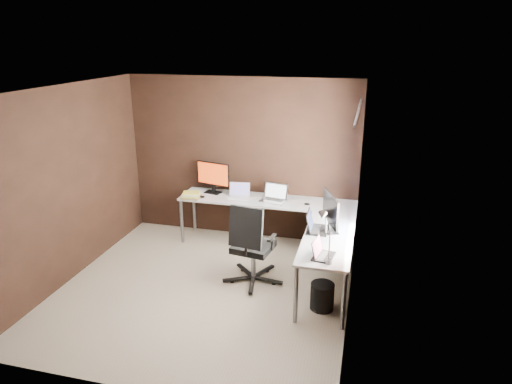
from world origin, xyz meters
TOP-DOWN VIEW (x-y plane):
  - room at (0.34, 0.07)m, footprint 3.60×3.60m
  - desk at (0.84, 1.04)m, footprint 2.65×2.25m
  - drawer_pedestal at (1.43, 1.15)m, footprint 0.42×0.50m
  - monitor_left at (-0.41, 1.62)m, footprint 0.55×0.21m
  - monitor_right at (1.50, 0.54)m, footprint 0.25×0.57m
  - laptop_white at (0.04, 1.52)m, footprint 0.34×0.26m
  - laptop_silver at (0.59, 1.49)m, footprint 0.42×0.33m
  - laptop_black_big at (1.31, 0.54)m, footprint 0.27×0.37m
  - laptop_black_small at (1.47, -0.17)m, footprint 0.26×0.33m
  - book_stack at (-0.66, 1.30)m, footprint 0.30×0.26m
  - mouse_left at (-0.50, 1.34)m, footprint 0.11×0.09m
  - mouse_corner at (1.09, 1.41)m, footprint 0.10×0.09m
  - desk_lamp at (1.50, -0.25)m, footprint 0.19×0.22m
  - office_chair at (0.55, 0.34)m, footprint 0.62×0.62m
  - wastebasket at (1.50, -0.06)m, footprint 0.37×0.37m

SIDE VIEW (x-z plane):
  - wastebasket at x=1.50m, z-range 0.00..0.32m
  - drawer_pedestal at x=1.43m, z-range 0.00..0.60m
  - office_chair at x=0.55m, z-range -0.23..0.87m
  - desk at x=0.84m, z-range 0.31..1.04m
  - mouse_corner at x=1.09m, z-range 0.73..0.76m
  - mouse_left at x=-0.50m, z-range 0.73..0.77m
  - book_stack at x=-0.66m, z-range 0.73..0.82m
  - laptop_black_small at x=1.47m, z-range 0.67..0.88m
  - laptop_white at x=0.04m, z-range 0.67..0.88m
  - laptop_black_big at x=1.31m, z-range 0.66..0.90m
  - laptop_silver at x=0.59m, z-range 0.66..0.91m
  - monitor_left at x=-0.41m, z-range 0.76..1.25m
  - monitor_right at x=1.50m, z-range 0.76..1.25m
  - desk_lamp at x=1.50m, z-range 0.80..1.37m
  - room at x=0.34m, z-range 0.03..2.53m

